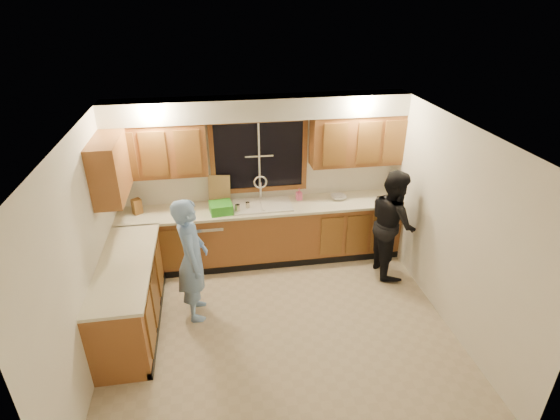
{
  "coord_description": "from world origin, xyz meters",
  "views": [
    {
      "loc": [
        -0.67,
        -4.16,
        3.79
      ],
      "look_at": [
        0.11,
        0.65,
        1.32
      ],
      "focal_mm": 28.0,
      "sensor_mm": 36.0,
      "label": 1
    }
  ],
  "objects_px": {
    "sink": "(262,209)",
    "knife_block": "(137,206)",
    "man": "(192,260)",
    "soap_bottle": "(299,194)",
    "dishwasher": "(207,241)",
    "stove": "(122,328)",
    "bowl": "(338,197)",
    "woman": "(392,223)",
    "dish_crate": "(221,208)"
  },
  "relations": [
    {
      "from": "woman",
      "to": "bowl",
      "type": "height_order",
      "value": "woman"
    },
    {
      "from": "man",
      "to": "dish_crate",
      "type": "relative_size",
      "value": 5.26
    },
    {
      "from": "sink",
      "to": "man",
      "type": "height_order",
      "value": "man"
    },
    {
      "from": "stove",
      "to": "woman",
      "type": "relative_size",
      "value": 0.56
    },
    {
      "from": "sink",
      "to": "dish_crate",
      "type": "relative_size",
      "value": 2.76
    },
    {
      "from": "bowl",
      "to": "stove",
      "type": "bearing_deg",
      "value": -147.85
    },
    {
      "from": "man",
      "to": "woman",
      "type": "xyz_separation_m",
      "value": [
        2.82,
        0.53,
        -0.02
      ]
    },
    {
      "from": "woman",
      "to": "knife_block",
      "type": "distance_m",
      "value": 3.66
    },
    {
      "from": "knife_block",
      "to": "dishwasher",
      "type": "bearing_deg",
      "value": -37.41
    },
    {
      "from": "dishwasher",
      "to": "man",
      "type": "bearing_deg",
      "value": -98.38
    },
    {
      "from": "dishwasher",
      "to": "soap_bottle",
      "type": "distance_m",
      "value": 1.56
    },
    {
      "from": "stove",
      "to": "soap_bottle",
      "type": "relative_size",
      "value": 5.01
    },
    {
      "from": "stove",
      "to": "knife_block",
      "type": "height_order",
      "value": "knife_block"
    },
    {
      "from": "dishwasher",
      "to": "woman",
      "type": "relative_size",
      "value": 0.51
    },
    {
      "from": "knife_block",
      "to": "bowl",
      "type": "distance_m",
      "value": 2.98
    },
    {
      "from": "dishwasher",
      "to": "knife_block",
      "type": "relative_size",
      "value": 3.67
    },
    {
      "from": "knife_block",
      "to": "bowl",
      "type": "bearing_deg",
      "value": -33.8
    },
    {
      "from": "dish_crate",
      "to": "soap_bottle",
      "type": "relative_size",
      "value": 1.74
    },
    {
      "from": "man",
      "to": "bowl",
      "type": "height_order",
      "value": "man"
    },
    {
      "from": "dishwasher",
      "to": "dish_crate",
      "type": "xyz_separation_m",
      "value": [
        0.24,
        -0.1,
        0.58
      ]
    },
    {
      "from": "dishwasher",
      "to": "woman",
      "type": "xyz_separation_m",
      "value": [
        2.65,
        -0.6,
        0.39
      ]
    },
    {
      "from": "sink",
      "to": "man",
      "type": "distance_m",
      "value": 1.53
    },
    {
      "from": "man",
      "to": "bowl",
      "type": "xyz_separation_m",
      "value": [
        2.2,
        1.2,
        0.13
      ]
    },
    {
      "from": "stove",
      "to": "dish_crate",
      "type": "distance_m",
      "value": 2.15
    },
    {
      "from": "sink",
      "to": "knife_block",
      "type": "distance_m",
      "value": 1.8
    },
    {
      "from": "man",
      "to": "soap_bottle",
      "type": "relative_size",
      "value": 9.14
    },
    {
      "from": "dishwasher",
      "to": "woman",
      "type": "bearing_deg",
      "value": -12.73
    },
    {
      "from": "stove",
      "to": "woman",
      "type": "distance_m",
      "value": 3.81
    },
    {
      "from": "stove",
      "to": "dish_crate",
      "type": "height_order",
      "value": "dish_crate"
    },
    {
      "from": "woman",
      "to": "bowl",
      "type": "relative_size",
      "value": 6.96
    },
    {
      "from": "sink",
      "to": "dish_crate",
      "type": "xyz_separation_m",
      "value": [
        -0.61,
        -0.11,
        0.13
      ]
    },
    {
      "from": "knife_block",
      "to": "bowl",
      "type": "relative_size",
      "value": 0.97
    },
    {
      "from": "woman",
      "to": "man",
      "type": "bearing_deg",
      "value": 101.52
    },
    {
      "from": "dishwasher",
      "to": "bowl",
      "type": "xyz_separation_m",
      "value": [
        2.03,
        0.06,
        0.54
      ]
    },
    {
      "from": "stove",
      "to": "man",
      "type": "xyz_separation_m",
      "value": [
        0.78,
        0.68,
        0.37
      ]
    },
    {
      "from": "dishwasher",
      "to": "stove",
      "type": "relative_size",
      "value": 0.91
    },
    {
      "from": "dishwasher",
      "to": "man",
      "type": "distance_m",
      "value": 1.21
    },
    {
      "from": "woman",
      "to": "stove",
      "type": "bearing_deg",
      "value": 109.41
    },
    {
      "from": "knife_block",
      "to": "soap_bottle",
      "type": "height_order",
      "value": "knife_block"
    },
    {
      "from": "woman",
      "to": "soap_bottle",
      "type": "distance_m",
      "value": 1.44
    },
    {
      "from": "soap_bottle",
      "to": "knife_block",
      "type": "bearing_deg",
      "value": -178.1
    },
    {
      "from": "man",
      "to": "soap_bottle",
      "type": "distance_m",
      "value": 2.05
    },
    {
      "from": "knife_block",
      "to": "soap_bottle",
      "type": "xyz_separation_m",
      "value": [
        2.37,
        0.08,
        -0.02
      ]
    },
    {
      "from": "sink",
      "to": "stove",
      "type": "height_order",
      "value": "sink"
    },
    {
      "from": "man",
      "to": "woman",
      "type": "bearing_deg",
      "value": -81.24
    },
    {
      "from": "man",
      "to": "soap_bottle",
      "type": "bearing_deg",
      "value": -53.51
    },
    {
      "from": "soap_bottle",
      "to": "dishwasher",
      "type": "bearing_deg",
      "value": -174.58
    },
    {
      "from": "sink",
      "to": "stove",
      "type": "relative_size",
      "value": 0.96
    },
    {
      "from": "sink",
      "to": "dish_crate",
      "type": "bearing_deg",
      "value": -169.45
    },
    {
      "from": "man",
      "to": "woman",
      "type": "height_order",
      "value": "man"
    }
  ]
}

